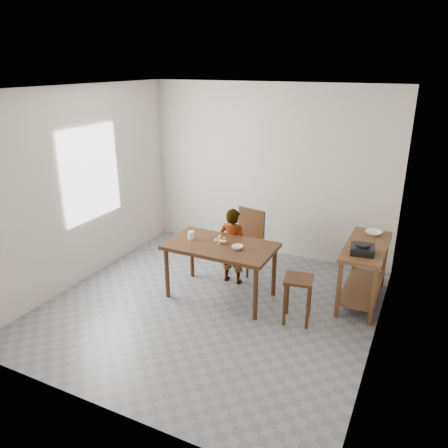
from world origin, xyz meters
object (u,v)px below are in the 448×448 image
at_px(dining_table, 221,271).
at_px(child, 233,246).
at_px(dining_chair, 244,242).
at_px(prep_counter, 363,273).
at_px(stool, 297,300).

xyz_separation_m(dining_table, child, (-0.03, 0.44, 0.18)).
xyz_separation_m(child, dining_chair, (-0.01, 0.41, -0.09)).
bearing_deg(dining_table, prep_counter, 22.15).
bearing_deg(stool, prep_counter, 53.60).
height_order(child, dining_chair, child).
bearing_deg(child, prep_counter, -172.11).
relative_size(prep_counter, child, 1.09).
bearing_deg(child, stool, 152.19).
relative_size(dining_table, child, 1.27).
distance_m(child, dining_chair, 0.42).
distance_m(prep_counter, child, 1.78).
bearing_deg(dining_chair, prep_counter, 4.61).
xyz_separation_m(child, stool, (1.13, -0.58, -0.26)).
distance_m(dining_table, prep_counter, 1.86).
height_order(prep_counter, dining_chair, dining_chair).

